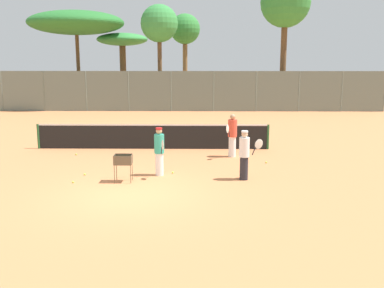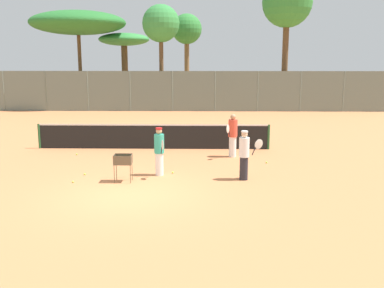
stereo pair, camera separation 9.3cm
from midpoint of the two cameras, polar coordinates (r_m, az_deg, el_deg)
The scene contains 18 objects.
ground_plane at distance 13.19m, azimuth -7.66°, elevation -6.45°, with size 80.00×80.00×0.00m, color #D37F4C.
tennis_net at distance 19.34m, azimuth -4.79°, elevation 1.02°, with size 9.99×0.10×1.07m.
back_fence at distance 32.20m, azimuth -2.43°, elevation 6.71°, with size 30.41×0.08×2.85m.
tree_0 at distance 36.45m, azimuth -14.20°, elevation 14.67°, with size 7.27×7.27×7.27m.
tree_1 at distance 34.99m, azimuth 12.06°, elevation 17.02°, with size 3.66×3.66×9.57m.
tree_2 at distance 37.88m, azimuth -8.55°, elevation 12.73°, with size 4.12×4.12×5.72m.
tree_3 at distance 37.68m, azimuth -0.60°, elevation 14.14°, with size 2.44×2.44×7.26m.
tree_4 at distance 33.95m, azimuth -3.90°, elevation 14.89°, with size 2.73×2.73×7.59m.
player_white_outfit at distance 15.01m, azimuth -4.00°, elevation -0.86°, with size 0.40×0.86×1.62m.
player_red_cap at distance 17.77m, azimuth 5.34°, elevation 1.15°, with size 0.50×0.85×1.71m.
player_yellow_shirt at distance 14.56m, azimuth 6.85°, elevation -1.32°, with size 0.84×0.44×1.61m.
ball_cart at distance 14.42m, azimuth -8.59°, elevation -2.24°, with size 0.56×0.41×0.88m.
tennis_ball_0 at distance 14.77m, azimuth -14.70°, elevation -4.66°, with size 0.07×0.07×0.07m, color #D1E54C.
tennis_ball_1 at distance 17.04m, azimuth 9.60°, elevation -2.32°, with size 0.07×0.07×0.07m, color #D1E54C.
tennis_ball_2 at distance 18.75m, azimuth -14.28°, elevation -1.26°, with size 0.07×0.07×0.07m, color #D1E54C.
tennis_ball_3 at distance 15.60m, azimuth -13.30°, elevation -3.74°, with size 0.07×0.07×0.07m, color #D1E54C.
tennis_ball_4 at distance 15.41m, azimuth -2.29°, elevation -3.62°, with size 0.07×0.07×0.07m, color #D1E54C.
parked_car at distance 36.50m, azimuth -12.88°, elevation 5.78°, with size 4.20×1.70×1.60m.
Camera 2 is at (2.04, -12.41, 4.00)m, focal length 42.00 mm.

